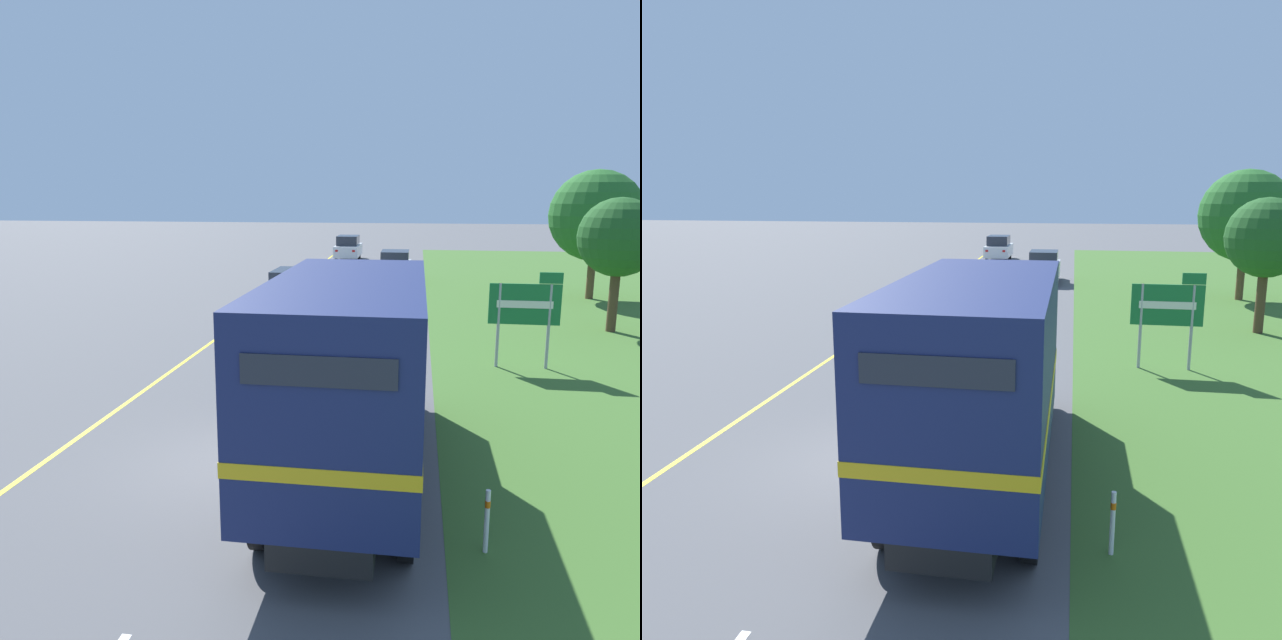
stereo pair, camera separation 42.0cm
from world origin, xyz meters
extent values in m
plane|color=#515154|center=(0.00, 0.00, 0.00)|extent=(200.00, 200.00, 0.00)
cube|color=yellow|center=(-3.70, 15.71, 0.00)|extent=(0.12, 62.72, 0.01)
cube|color=white|center=(0.00, 0.53, 0.00)|extent=(0.12, 2.60, 0.01)
cube|color=white|center=(0.00, 7.13, 0.00)|extent=(0.12, 2.60, 0.01)
cube|color=white|center=(0.00, 13.73, 0.00)|extent=(0.12, 2.60, 0.01)
cube|color=white|center=(0.00, 20.33, 0.00)|extent=(0.12, 2.60, 0.01)
cube|color=white|center=(0.00, 26.93, 0.00)|extent=(0.12, 2.60, 0.01)
cylinder|color=black|center=(1.10, 3.38, 0.50)|extent=(0.22, 1.00, 1.00)
cylinder|color=black|center=(3.15, 3.38, 0.50)|extent=(0.22, 1.00, 1.00)
cylinder|color=black|center=(1.10, -2.71, 0.50)|extent=(0.22, 1.00, 1.00)
cylinder|color=black|center=(3.15, -2.71, 0.50)|extent=(0.22, 1.00, 1.00)
cube|color=black|center=(2.12, 0.00, 0.68)|extent=(1.31, 8.13, 0.36)
cube|color=navy|center=(2.12, -1.05, 2.27)|extent=(2.38, 6.03, 2.83)
cube|color=gold|center=(2.12, -1.05, 1.78)|extent=(2.40, 6.05, 0.20)
cube|color=#232833|center=(2.12, -4.08, 3.05)|extent=(1.79, 0.03, 0.36)
cube|color=navy|center=(2.12, 3.02, 1.81)|extent=(2.29, 2.10, 1.90)
cube|color=#283342|center=(2.12, 4.08, 2.05)|extent=(2.03, 0.03, 0.85)
cylinder|color=black|center=(-2.83, 17.01, 0.33)|extent=(0.16, 0.66, 0.66)
cylinder|color=black|center=(-1.36, 17.01, 0.33)|extent=(0.16, 0.66, 0.66)
cylinder|color=black|center=(-2.83, 14.34, 0.33)|extent=(0.16, 0.66, 0.66)
cylinder|color=black|center=(-1.36, 14.34, 0.33)|extent=(0.16, 0.66, 0.66)
cube|color=white|center=(-2.10, 15.67, 0.73)|extent=(1.80, 4.31, 0.80)
cube|color=#282D38|center=(-2.10, 15.50, 1.47)|extent=(1.55, 2.37, 0.68)
cube|color=red|center=(-2.73, 13.51, 0.87)|extent=(0.20, 0.03, 0.14)
cube|color=red|center=(-1.47, 13.51, 0.87)|extent=(0.20, 0.03, 0.14)
cylinder|color=black|center=(1.21, 26.68, 0.33)|extent=(0.16, 0.66, 0.66)
cylinder|color=black|center=(2.69, 26.68, 0.33)|extent=(0.16, 0.66, 0.66)
cylinder|color=black|center=(1.21, 24.18, 0.33)|extent=(0.16, 0.66, 0.66)
cylinder|color=black|center=(2.69, 24.18, 0.33)|extent=(0.16, 0.66, 0.66)
cube|color=silver|center=(1.95, 25.43, 0.73)|extent=(1.80, 4.04, 0.80)
cube|color=#282D38|center=(1.95, 25.27, 1.47)|extent=(1.55, 2.22, 0.68)
cube|color=red|center=(1.32, 23.40, 0.87)|extent=(0.20, 0.03, 0.14)
cube|color=red|center=(2.58, 23.40, 0.87)|extent=(0.20, 0.03, 0.14)
cylinder|color=black|center=(-2.78, 38.44, 0.33)|extent=(0.16, 0.66, 0.66)
cylinder|color=black|center=(-1.30, 38.44, 0.33)|extent=(0.16, 0.66, 0.66)
cylinder|color=black|center=(-2.78, 35.70, 0.33)|extent=(0.16, 0.66, 0.66)
cylinder|color=black|center=(-1.30, 35.70, 0.33)|extent=(0.16, 0.66, 0.66)
cube|color=white|center=(-2.04, 37.07, 0.75)|extent=(1.80, 4.42, 0.84)
cube|color=#282D38|center=(-2.04, 36.89, 1.53)|extent=(1.55, 2.43, 0.72)
cube|color=red|center=(-2.67, 34.85, 0.90)|extent=(0.20, 0.03, 0.14)
cube|color=red|center=(-1.41, 34.85, 0.90)|extent=(0.20, 0.03, 0.14)
cylinder|color=#9E9EA3|center=(5.58, 7.65, 1.24)|extent=(0.09, 0.09, 2.48)
cylinder|color=#9E9EA3|center=(6.99, 7.65, 1.24)|extent=(0.09, 0.09, 2.48)
cube|color=#196B33|center=(6.29, 7.65, 1.89)|extent=(2.01, 0.06, 1.19)
cube|color=#196B33|center=(6.97, 7.65, 2.66)|extent=(0.64, 0.06, 0.32)
cube|color=silver|center=(6.29, 7.61, 1.89)|extent=(1.57, 0.02, 0.21)
cylinder|color=#4C3823|center=(10.36, 13.26, 1.16)|extent=(0.34, 0.34, 2.33)
sphere|color=#1E511E|center=(10.36, 13.26, 3.47)|extent=(2.85, 2.85, 2.85)
cylinder|color=brown|center=(11.52, 20.90, 1.14)|extent=(0.36, 0.36, 2.27)
sphere|color=#236023|center=(11.52, 20.90, 4.00)|extent=(4.31, 4.31, 4.31)
cylinder|color=white|center=(4.26, -2.39, 0.47)|extent=(0.07, 0.07, 0.95)
cylinder|color=orange|center=(4.26, -2.39, 0.74)|extent=(0.08, 0.08, 0.10)
camera|label=1|loc=(3.18, -10.68, 4.99)|focal=35.00mm
camera|label=2|loc=(3.59, -10.61, 4.99)|focal=35.00mm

